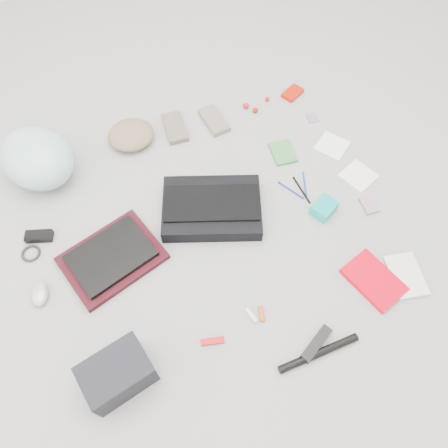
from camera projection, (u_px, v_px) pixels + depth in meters
name	position (u px, v px, depth m)	size (l,w,h in m)	color
ground_plane	(224.00, 230.00, 1.82)	(4.00, 4.00, 0.00)	gray
messenger_bag	(212.00, 208.00, 1.83)	(0.41, 0.29, 0.07)	black
bag_flap	(212.00, 203.00, 1.80)	(0.39, 0.18, 0.01)	black
laptop_sleeve	(112.00, 258.00, 1.74)	(0.37, 0.28, 0.03)	#330B12
laptop	(111.00, 256.00, 1.72)	(0.31, 0.22, 0.02)	black
bike_helmet	(37.00, 158.00, 1.88)	(0.29, 0.36, 0.21)	#A6D3CE
beanie	(131.00, 135.00, 2.04)	(0.21, 0.20, 0.07)	#7F684F
mitten_left	(175.00, 128.00, 2.09)	(0.09, 0.18, 0.03)	#695D54
mitten_right	(214.00, 120.00, 2.11)	(0.09, 0.18, 0.03)	slate
power_brick	(39.00, 236.00, 1.79)	(0.11, 0.05, 0.03)	black
cable_coil	(31.00, 253.00, 1.76)	(0.08, 0.08, 0.01)	black
mouse	(40.00, 294.00, 1.65)	(0.06, 0.11, 0.04)	#A1A1A1
camera_bag	(118.00, 374.00, 1.46)	(0.22, 0.16, 0.14)	black
multitool	(213.00, 341.00, 1.58)	(0.09, 0.02, 0.01)	#B70B12
toiletry_tube_white	(252.00, 315.00, 1.62)	(0.02, 0.02, 0.06)	silver
toiletry_tube_orange	(261.00, 314.00, 1.63)	(0.02, 0.02, 0.06)	#C0441C
u_lock	(316.00, 344.00, 1.56)	(0.15, 0.04, 0.03)	black
bike_pump	(319.00, 353.00, 1.55)	(0.03, 0.03, 0.31)	black
book_red	(374.00, 280.00, 1.69)	(0.15, 0.23, 0.02)	#EB0017
book_white	(406.00, 276.00, 1.70)	(0.12, 0.18, 0.02)	beige
notepad	(283.00, 152.00, 2.02)	(0.10, 0.13, 0.02)	#3A783E
pen_blue	(291.00, 190.00, 1.92)	(0.01, 0.01, 0.14)	navy
pen_black	(301.00, 190.00, 1.92)	(0.01, 0.01, 0.15)	black
pen_navy	(305.00, 184.00, 1.93)	(0.01, 0.01, 0.13)	navy
accordion_wallet	(324.00, 208.00, 1.84)	(0.10, 0.08, 0.05)	#0CA2A1
card_deck	(369.00, 205.00, 1.87)	(0.06, 0.08, 0.02)	#A37F94
napkin_top	(332.00, 146.00, 2.05)	(0.13, 0.13, 0.01)	white
napkin_bottom	(358.00, 176.00, 1.96)	(0.13, 0.13, 0.01)	white
lollipop_a	(246.00, 106.00, 2.16)	(0.03, 0.03, 0.03)	#B41A0D
lollipop_b	(255.00, 110.00, 2.15)	(0.03, 0.03, 0.03)	#991901
lollipop_c	(267.00, 99.00, 2.19)	(0.02, 0.02, 0.02)	#A61215
altoids_tin	(293.00, 93.00, 2.21)	(0.11, 0.07, 0.02)	#B51807
stamp_sheet	(312.00, 118.00, 2.14)	(0.05, 0.06, 0.00)	gray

